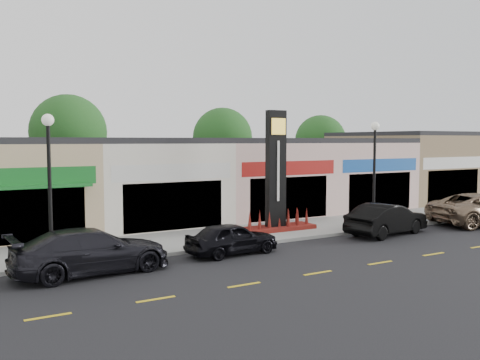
# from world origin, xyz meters

# --- Properties ---
(ground) EXTENTS (120.00, 120.00, 0.00)m
(ground) POSITION_xyz_m (0.00, 0.00, 0.00)
(ground) COLOR black
(ground) RESTS_ON ground
(sidewalk) EXTENTS (52.00, 4.30, 0.15)m
(sidewalk) POSITION_xyz_m (0.00, 4.35, 0.07)
(sidewalk) COLOR gray
(sidewalk) RESTS_ON ground
(curb) EXTENTS (52.00, 0.20, 0.15)m
(curb) POSITION_xyz_m (0.00, 2.10, 0.07)
(curb) COLOR gray
(curb) RESTS_ON ground
(shop_beige) EXTENTS (7.00, 10.85, 4.80)m
(shop_beige) POSITION_xyz_m (-8.50, 11.46, 2.40)
(shop_beige) COLOR tan
(shop_beige) RESTS_ON ground
(shop_cream) EXTENTS (7.00, 10.01, 4.80)m
(shop_cream) POSITION_xyz_m (-1.50, 11.47, 2.40)
(shop_cream) COLOR silver
(shop_cream) RESTS_ON ground
(shop_pink_w) EXTENTS (7.00, 10.01, 4.80)m
(shop_pink_w) POSITION_xyz_m (5.50, 11.47, 2.40)
(shop_pink_w) COLOR beige
(shop_pink_w) RESTS_ON ground
(shop_pink_e) EXTENTS (7.00, 10.01, 4.80)m
(shop_pink_e) POSITION_xyz_m (12.50, 11.47, 2.40)
(shop_pink_e) COLOR beige
(shop_pink_e) RESTS_ON ground
(shop_tan) EXTENTS (7.00, 10.01, 5.30)m
(shop_tan) POSITION_xyz_m (19.50, 11.48, 2.65)
(shop_tan) COLOR #8A7750
(shop_tan) RESTS_ON ground
(tree_rear_west) EXTENTS (5.20, 5.20, 7.83)m
(tree_rear_west) POSITION_xyz_m (-4.00, 19.50, 5.22)
(tree_rear_west) COLOR #382619
(tree_rear_west) RESTS_ON ground
(tree_rear_mid) EXTENTS (4.80, 4.80, 7.29)m
(tree_rear_mid) POSITION_xyz_m (8.00, 19.50, 4.88)
(tree_rear_mid) COLOR #382619
(tree_rear_mid) RESTS_ON ground
(tree_rear_east) EXTENTS (4.60, 4.60, 6.94)m
(tree_rear_east) POSITION_xyz_m (18.00, 19.50, 4.63)
(tree_rear_east) COLOR #382619
(tree_rear_east) RESTS_ON ground
(lamp_west_near) EXTENTS (0.44, 0.44, 5.47)m
(lamp_west_near) POSITION_xyz_m (-8.00, 2.50, 3.48)
(lamp_west_near) COLOR black
(lamp_west_near) RESTS_ON sidewalk
(lamp_east_near) EXTENTS (0.44, 0.44, 5.47)m
(lamp_east_near) POSITION_xyz_m (8.00, 2.50, 3.48)
(lamp_east_near) COLOR black
(lamp_east_near) RESTS_ON sidewalk
(pylon_sign) EXTENTS (4.20, 1.30, 6.00)m
(pylon_sign) POSITION_xyz_m (3.00, 4.20, 2.27)
(pylon_sign) COLOR #621210
(pylon_sign) RESTS_ON sidewalk
(car_dark_sedan) EXTENTS (2.65, 5.66, 1.60)m
(car_dark_sedan) POSITION_xyz_m (-6.93, 0.90, 0.80)
(car_dark_sedan) COLOR black
(car_dark_sedan) RESTS_ON ground
(car_black_sedan) EXTENTS (1.83, 4.00, 1.33)m
(car_black_sedan) POSITION_xyz_m (-1.21, 1.09, 0.66)
(car_black_sedan) COLOR black
(car_black_sedan) RESTS_ON ground
(car_black_conv) EXTENTS (2.43, 4.95, 1.56)m
(car_black_conv) POSITION_xyz_m (7.50, 1.08, 0.78)
(car_black_conv) COLOR black
(car_black_conv) RESTS_ON ground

